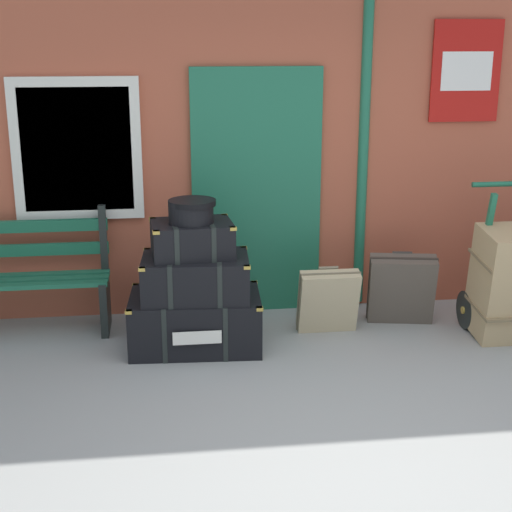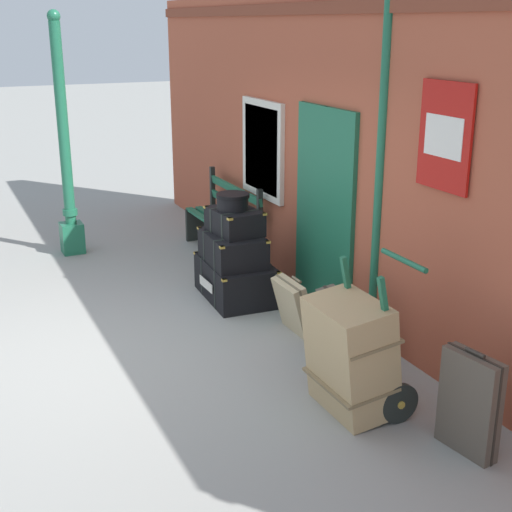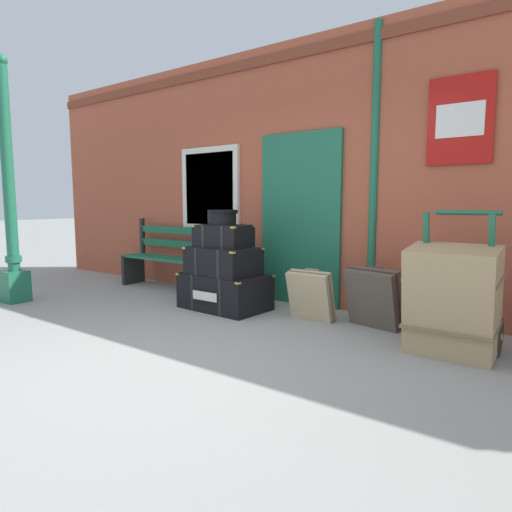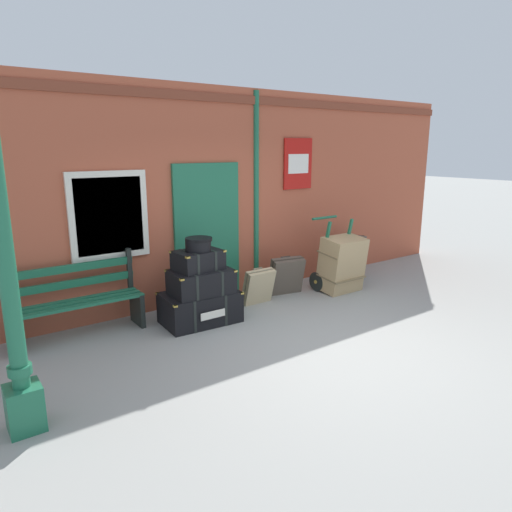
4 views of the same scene
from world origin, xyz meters
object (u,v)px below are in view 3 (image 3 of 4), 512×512
Objects in this scene: steamer_trunk_top at (224,236)px; round_hatbox at (222,216)px; steamer_trunk_base at (225,291)px; suitcase_oxblood at (311,295)px; platform_bench at (169,258)px; steamer_trunk_middle at (223,261)px; large_brown_trunk at (452,301)px; porters_trolley at (455,319)px; lamp_post at (10,211)px; suitcase_slate at (374,298)px.

round_hatbox is at bearing -94.44° from steamer_trunk_top.
suitcase_oxblood reaches higher than steamer_trunk_base.
platform_bench is 1.69m from round_hatbox.
round_hatbox is at bearing -119.25° from steamer_trunk_base.
steamer_trunk_middle is at bearing -33.13° from round_hatbox.
round_hatbox is (-0.02, 0.01, 0.52)m from steamer_trunk_middle.
large_brown_trunk reaches higher than steamer_trunk_middle.
porters_trolley is (2.57, 0.05, -0.83)m from round_hatbox.
large_brown_trunk is (2.55, -0.11, -0.12)m from steamer_trunk_middle.
steamer_trunk_middle is 1.51× the size of suitcase_oxblood.
lamp_post is 2.88m from steamer_trunk_base.
steamer_trunk_base is 2.94× the size of round_hatbox.
platform_bench is 1.58m from steamer_trunk_middle.
porters_trolley is at bearing -4.50° from suitcase_oxblood.
steamer_trunk_base is at bearing -179.42° from porters_trolley.
steamer_trunk_top is (2.38, 1.30, -0.29)m from lamp_post.
suitcase_oxblood is at bearing -7.70° from platform_bench.
steamer_trunk_middle is 1.13m from suitcase_oxblood.
suitcase_oxblood is (-1.47, 0.12, 0.00)m from porters_trolley.
suitcase_slate is (4.13, 1.57, -0.85)m from lamp_post.
steamer_trunk_middle reaches higher than suitcase_oxblood.
round_hatbox is 1.38m from suitcase_oxblood.
suitcase_oxblood is at bearing 7.46° from steamer_trunk_base.
steamer_trunk_top is at bearing -171.15° from suitcase_slate.
round_hatbox is at bearing -178.94° from porters_trolley.
suitcase_slate is at bearing 152.95° from large_brown_trunk.
porters_trolley is at bearing 0.60° from steamer_trunk_top.
steamer_trunk_base is at bearing 102.67° from steamer_trunk_middle.
lamp_post reaches higher than suitcase_slate.
porters_trolley reaches higher than round_hatbox.
porters_trolley is (2.57, 0.03, -0.60)m from steamer_trunk_top.
lamp_post is at bearing -152.28° from steamer_trunk_middle.
suitcase_slate is at bearing 11.17° from suitcase_oxblood.
suitcase_oxblood is (1.08, 0.18, -0.31)m from steamer_trunk_middle.
lamp_post is at bearing -117.13° from platform_bench.
steamer_trunk_top is at bearing -172.55° from suitcase_oxblood.
porters_trolley reaches higher than steamer_trunk_base.
suitcase_slate is (1.74, 0.27, 0.10)m from steamer_trunk_base.
round_hatbox reaches higher than suitcase_oxblood.
porters_trolley reaches higher than steamer_trunk_middle.
suitcase_slate is at bearing 8.85° from steamer_trunk_top.
steamer_trunk_middle is at bearing -19.39° from platform_bench.
lamp_post reaches higher than platform_bench.
steamer_trunk_base is 2.58m from large_brown_trunk.
suitcase_slate is (-0.82, 0.24, 0.03)m from porters_trolley.
platform_bench is at bearing 171.02° from large_brown_trunk.
porters_trolley is 1.29× the size of large_brown_trunk.
platform_bench is 4.09m from large_brown_trunk.
steamer_trunk_top is 1.86m from suitcase_slate.
steamer_trunk_base is at bearing -172.54° from suitcase_oxblood.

